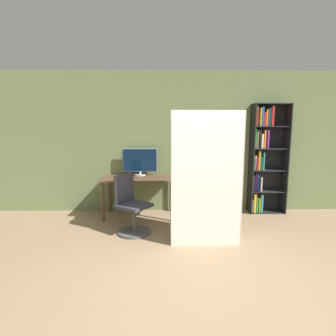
% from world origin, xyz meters
% --- Properties ---
extents(ground_plane, '(16.00, 16.00, 0.00)m').
position_xyz_m(ground_plane, '(0.00, 0.00, 0.00)').
color(ground_plane, '#937556').
extents(wall_back, '(8.00, 0.06, 2.70)m').
position_xyz_m(wall_back, '(0.00, 2.94, 1.35)').
color(wall_back, '#6B7A4C').
rests_on(wall_back, ground).
extents(desk, '(1.32, 0.69, 0.73)m').
position_xyz_m(desk, '(-0.94, 2.57, 0.64)').
color(desk, brown).
rests_on(desk, ground).
extents(monitor, '(0.66, 0.21, 0.52)m').
position_xyz_m(monitor, '(-0.93, 2.79, 1.01)').
color(monitor, '#B7B7BC').
rests_on(monitor, desk).
extents(office_chair, '(0.61, 0.61, 0.92)m').
position_xyz_m(office_chair, '(-0.98, 1.78, 0.37)').
color(office_chair, '#4C4C51').
rests_on(office_chair, ground).
extents(bookshelf, '(0.67, 0.31, 2.08)m').
position_xyz_m(bookshelf, '(1.44, 2.79, 1.07)').
color(bookshelf, black).
rests_on(bookshelf, ground).
extents(mattress_near, '(0.97, 0.19, 1.86)m').
position_xyz_m(mattress_near, '(0.11, 1.36, 0.93)').
color(mattress_near, silver).
rests_on(mattress_near, ground).
extents(mattress_far, '(0.97, 0.18, 1.86)m').
position_xyz_m(mattress_far, '(0.11, 1.59, 0.93)').
color(mattress_far, silver).
rests_on(mattress_far, ground).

